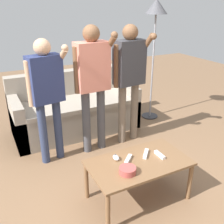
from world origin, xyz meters
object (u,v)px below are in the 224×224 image
at_px(couch, 74,110).
at_px(game_remote_wand_near, 160,155).
at_px(player_right, 129,72).
at_px(game_remote_wand_spare, 146,154).
at_px(game_remote_nunchuk, 116,158).
at_px(player_left, 46,88).
at_px(game_remote_wand_far, 128,159).
at_px(player_center, 93,76).
at_px(coffee_table, 139,166).
at_px(floor_lamp, 156,16).
at_px(snack_bowl, 128,170).

distance_m(couch, game_remote_wand_near, 1.85).
height_order(player_right, game_remote_wand_spare, player_right).
bearing_deg(game_remote_nunchuk, player_left, 112.03).
bearing_deg(game_remote_wand_far, player_center, 85.54).
xyz_separation_m(couch, game_remote_wand_far, (-0.05, -1.75, 0.14)).
height_order(couch, coffee_table, couch).
xyz_separation_m(game_remote_nunchuk, game_remote_wand_far, (0.10, -0.07, -0.01)).
xyz_separation_m(coffee_table, game_remote_wand_far, (-0.08, 0.07, 0.07)).
xyz_separation_m(player_center, game_remote_wand_spare, (0.13, -1.03, -0.58)).
xyz_separation_m(couch, player_center, (0.03, -0.71, 0.72)).
xyz_separation_m(game_remote_wand_near, game_remote_wand_spare, (-0.11, 0.08, -0.00)).
height_order(player_center, game_remote_wand_far, player_center).
xyz_separation_m(game_remote_nunchuk, player_center, (0.18, 0.97, 0.57)).
height_order(coffee_table, player_right, player_right).
bearing_deg(game_remote_wand_near, couch, 98.43).
bearing_deg(player_right, couch, 129.61).
relative_size(floor_lamp, player_left, 1.26).
bearing_deg(couch, game_remote_nunchuk, -95.31).
bearing_deg(snack_bowl, game_remote_wand_spare, 29.06).
bearing_deg(game_remote_wand_spare, snack_bowl, -150.94).
bearing_deg(game_remote_wand_near, coffee_table, 177.44).
height_order(couch, game_remote_wand_near, couch).
relative_size(player_center, game_remote_wand_spare, 11.41).
xyz_separation_m(game_remote_nunchuk, floor_lamp, (1.49, 1.53, 1.21)).
distance_m(couch, floor_lamp, 1.91).
bearing_deg(snack_bowl, player_right, 59.30).
bearing_deg(coffee_table, floor_lamp, 51.86).
bearing_deg(game_remote_nunchuk, player_center, 79.30).
bearing_deg(game_remote_nunchuk, player_right, 53.80).
bearing_deg(player_left, game_remote_wand_spare, -55.84).
distance_m(game_remote_nunchuk, floor_lamp, 2.45).
bearing_deg(game_remote_wand_spare, player_left, 124.16).
xyz_separation_m(game_remote_nunchuk, game_remote_wand_spare, (0.31, -0.06, -0.01)).
bearing_deg(floor_lamp, game_remote_nunchuk, -134.29).
distance_m(couch, game_remote_wand_spare, 1.75).
bearing_deg(game_remote_wand_spare, game_remote_nunchuk, 168.30).
height_order(couch, player_right, player_right).
height_order(game_remote_nunchuk, game_remote_wand_near, game_remote_nunchuk).
relative_size(couch, coffee_table, 1.89).
xyz_separation_m(player_left, player_right, (1.12, 0.01, 0.07)).
relative_size(player_center, game_remote_wand_far, 12.12).
height_order(floor_lamp, game_remote_wand_spare, floor_lamp).
distance_m(floor_lamp, game_remote_wand_spare, 2.32).
height_order(couch, game_remote_wand_spare, couch).
xyz_separation_m(couch, coffee_table, (0.03, -1.81, 0.07)).
relative_size(player_left, player_right, 0.94).
relative_size(player_left, game_remote_wand_far, 11.22).
bearing_deg(game_remote_wand_far, game_remote_wand_spare, 0.96).
distance_m(game_remote_nunchuk, game_remote_wand_spare, 0.32).
height_order(game_remote_nunchuk, player_right, player_right).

